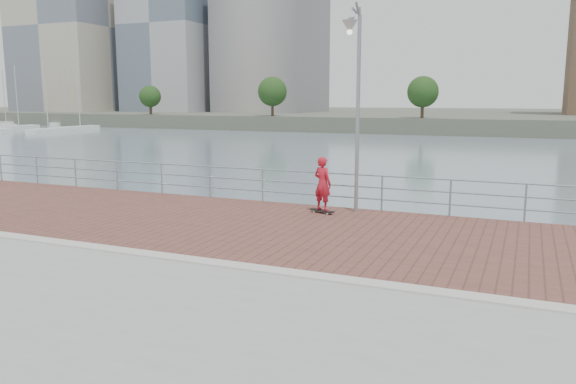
% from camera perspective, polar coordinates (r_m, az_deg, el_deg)
% --- Properties ---
extents(water, '(400.00, 400.00, 0.00)m').
position_cam_1_polar(water, '(12.39, -3.81, -16.69)').
color(water, slate).
rests_on(water, ground).
extents(brick_lane, '(40.00, 6.80, 0.02)m').
position_cam_1_polar(brick_lane, '(14.82, 2.44, -3.98)').
color(brick_lane, brown).
rests_on(brick_lane, seawall).
extents(curb, '(40.00, 0.40, 0.06)m').
position_cam_1_polar(curb, '(11.64, -3.92, -7.68)').
color(curb, '#B7B5AD').
rests_on(curb, seawall).
extents(far_shore, '(320.00, 95.00, 2.50)m').
position_cam_1_polar(far_shore, '(132.55, 21.15, 7.04)').
color(far_shore, '#4C5142').
rests_on(far_shore, ground).
extents(guardrail, '(39.06, 0.06, 1.13)m').
position_cam_1_polar(guardrail, '(17.85, 6.33, 0.51)').
color(guardrail, '#8C9EA8').
rests_on(guardrail, brick_lane).
extents(street_lamp, '(0.43, 1.25, 5.90)m').
position_cam_1_polar(street_lamp, '(16.66, 6.77, 11.93)').
color(street_lamp, gray).
rests_on(street_lamp, brick_lane).
extents(skateboard, '(0.83, 0.46, 0.09)m').
position_cam_1_polar(skateboard, '(17.06, 3.50, -1.91)').
color(skateboard, black).
rests_on(skateboard, brick_lane).
extents(skateboarder, '(0.69, 0.56, 1.64)m').
position_cam_1_polar(skateboarder, '(16.92, 3.53, 0.85)').
color(skateboarder, red).
rests_on(skateboarder, skateboard).
extents(marina, '(32.23, 33.03, 11.18)m').
position_cam_1_polar(marina, '(112.99, -27.00, 5.96)').
color(marina, white).
rests_on(marina, water).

